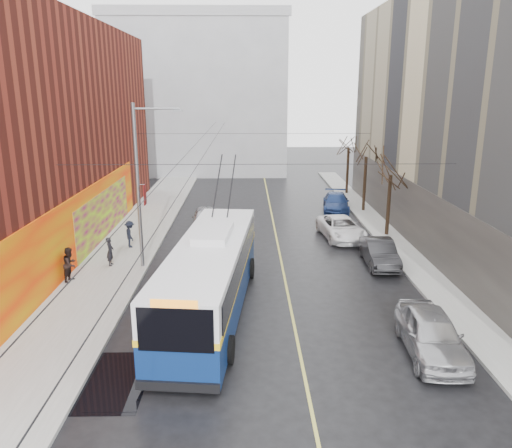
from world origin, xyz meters
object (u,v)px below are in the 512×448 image
(streetlight_pole, at_px, (141,183))
(pedestrian_c, at_px, (130,234))
(following_car, at_px, (205,218))
(pedestrian_b, at_px, (70,264))
(tree_far, at_px, (349,140))
(parked_car_a, at_px, (431,334))
(parked_car_d, at_px, (336,203))
(trolleybus, at_px, (210,275))
(parked_car_c, at_px, (341,228))
(parked_car_b, at_px, (379,253))
(tree_near, at_px, (392,163))
(pedestrian_a, at_px, (110,251))
(tree_mid, at_px, (367,147))

(streetlight_pole, distance_m, pedestrian_c, 5.42)
(following_car, height_order, pedestrian_b, pedestrian_b)
(tree_far, distance_m, parked_car_a, 29.94)
(streetlight_pole, relative_size, parked_car_d, 1.79)
(tree_far, distance_m, trolleybus, 28.16)
(pedestrian_b, bearing_deg, following_car, -20.17)
(streetlight_pole, relative_size, parked_car_c, 1.74)
(tree_far, relative_size, pedestrian_b, 3.66)
(parked_car_b, bearing_deg, parked_car_c, 104.26)
(parked_car_c, bearing_deg, tree_far, 70.66)
(tree_near, height_order, pedestrian_c, tree_near)
(parked_car_a, bearing_deg, tree_far, 88.65)
(streetlight_pole, height_order, following_car, streetlight_pole)
(pedestrian_a, bearing_deg, tree_far, -43.71)
(tree_mid, distance_m, parked_car_d, 5.04)
(trolleybus, height_order, parked_car_b, trolleybus)
(parked_car_a, relative_size, parked_car_b, 1.10)
(tree_mid, bearing_deg, tree_near, -90.00)
(tree_far, xyz_separation_m, parked_car_c, (-3.20, -14.41, -4.42))
(tree_mid, relative_size, pedestrian_b, 3.72)
(streetlight_pole, height_order, tree_mid, streetlight_pole)
(streetlight_pole, bearing_deg, following_car, 71.63)
(tree_far, distance_m, pedestrian_c, 23.89)
(pedestrian_b, bearing_deg, parked_car_d, -36.33)
(pedestrian_a, bearing_deg, parked_car_b, -92.46)
(streetlight_pole, bearing_deg, pedestrian_b, -147.00)
(parked_car_d, relative_size, pedestrian_a, 3.11)
(streetlight_pole, distance_m, pedestrian_b, 5.52)
(tree_near, relative_size, tree_far, 0.97)
(parked_car_a, distance_m, parked_car_d, 22.73)
(pedestrian_b, distance_m, pedestrian_c, 5.91)
(parked_car_d, bearing_deg, tree_near, -64.92)
(pedestrian_a, distance_m, pedestrian_c, 3.33)
(pedestrian_a, bearing_deg, parked_car_c, -71.56)
(parked_car_c, xyz_separation_m, parked_car_d, (1.00, 7.61, 0.01))
(streetlight_pole, xyz_separation_m, parked_car_d, (12.93, 13.21, -4.12))
(parked_car_b, bearing_deg, tree_mid, 82.60)
(parked_car_c, bearing_deg, trolleybus, -131.94)
(tree_far, bearing_deg, parked_car_a, -95.04)
(streetlight_pole, distance_m, parked_car_d, 18.94)
(streetlight_pole, relative_size, tree_far, 1.37)
(tree_near, distance_m, parked_car_d, 8.65)
(parked_car_c, height_order, pedestrian_c, pedestrian_c)
(parked_car_c, bearing_deg, tree_near, 0.40)
(parked_car_c, xyz_separation_m, following_car, (-9.25, 2.51, 0.05))
(streetlight_pole, bearing_deg, parked_car_a, -37.21)
(parked_car_c, bearing_deg, parked_car_a, -94.56)
(streetlight_pole, bearing_deg, tree_mid, 40.65)
(tree_mid, xyz_separation_m, parked_car_b, (-2.00, -12.72, -4.52))
(parked_car_a, bearing_deg, pedestrian_a, 150.01)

